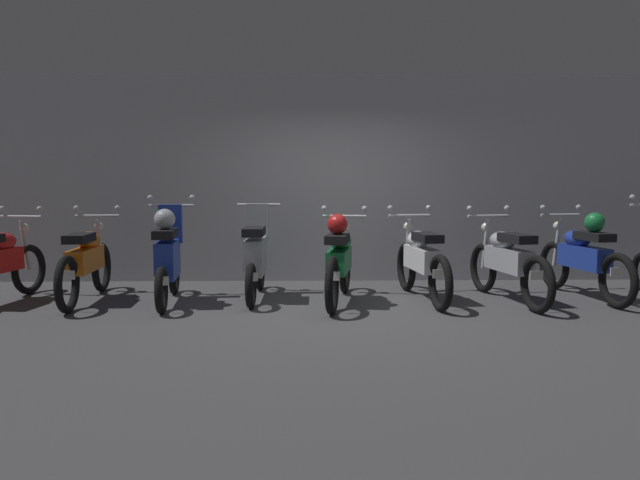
# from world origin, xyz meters

# --- Properties ---
(ground_plane) EXTENTS (80.00, 80.00, 0.00)m
(ground_plane) POSITION_xyz_m (0.00, 0.00, 0.00)
(ground_plane) COLOR #424244
(back_wall) EXTENTS (16.20, 0.30, 2.98)m
(back_wall) POSITION_xyz_m (0.00, 2.24, 1.49)
(back_wall) COLOR #ADADB2
(back_wall) RESTS_ON ground
(motorbike_slot_1) EXTENTS (0.59, 1.95, 1.15)m
(motorbike_slot_1) POSITION_xyz_m (-3.08, 0.67, 0.49)
(motorbike_slot_1) COLOR black
(motorbike_slot_1) RESTS_ON ground
(motorbike_slot_2) EXTENTS (0.59, 1.68, 1.29)m
(motorbike_slot_2) POSITION_xyz_m (-2.05, 0.54, 0.57)
(motorbike_slot_2) COLOR black
(motorbike_slot_2) RESTS_ON ground
(motorbike_slot_3) EXTENTS (0.56, 1.68, 1.18)m
(motorbike_slot_3) POSITION_xyz_m (-1.03, 0.81, 0.52)
(motorbike_slot_3) COLOR black
(motorbike_slot_3) RESTS_ON ground
(motorbike_slot_4) EXTENTS (0.60, 1.94, 1.15)m
(motorbike_slot_4) POSITION_xyz_m (0.00, 0.52, 0.53)
(motorbike_slot_4) COLOR black
(motorbike_slot_4) RESTS_ON ground
(motorbike_slot_5) EXTENTS (0.59, 1.95, 1.15)m
(motorbike_slot_5) POSITION_xyz_m (1.02, 0.67, 0.49)
(motorbike_slot_5) COLOR black
(motorbike_slot_5) RESTS_ON ground
(motorbike_slot_6) EXTENTS (0.60, 1.94, 1.15)m
(motorbike_slot_6) POSITION_xyz_m (2.05, 0.55, 0.49)
(motorbike_slot_6) COLOR black
(motorbike_slot_6) RESTS_ON ground
(motorbike_slot_7) EXTENTS (0.58, 1.94, 1.15)m
(motorbike_slot_7) POSITION_xyz_m (3.08, 0.75, 0.53)
(motorbike_slot_7) COLOR black
(motorbike_slot_7) RESTS_ON ground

